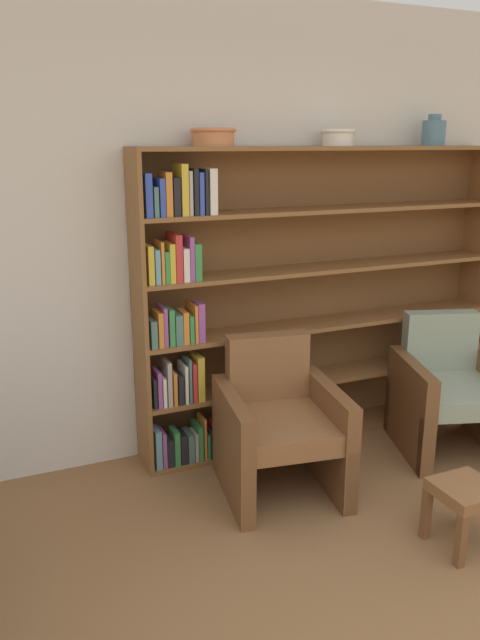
# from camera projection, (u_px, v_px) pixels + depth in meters

# --- Properties ---
(wall_back) EXTENTS (12.00, 0.06, 2.75)m
(wall_back) POSITION_uv_depth(u_px,v_px,m) (232.00, 232.00, 3.87)
(wall_back) COLOR silver
(wall_back) RESTS_ON ground
(bookshelf) EXTENTS (2.50, 0.30, 1.89)m
(bookshelf) POSITION_uv_depth(u_px,v_px,m) (295.00, 301.00, 3.98)
(bookshelf) COLOR brown
(bookshelf) RESTS_ON ground
(bowl_brass) EXTENTS (0.26, 0.26, 0.10)m
(bowl_brass) POSITION_uv_depth(u_px,v_px,m) (213.00, 136.00, 3.47)
(bowl_brass) COLOR #C67547
(bowl_brass) RESTS_ON bookshelf
(bowl_stoneware) EXTENTS (0.21, 0.21, 0.10)m
(bowl_stoneware) POSITION_uv_depth(u_px,v_px,m) (338.00, 136.00, 3.78)
(bowl_stoneware) COLOR silver
(bowl_stoneware) RESTS_ON bookshelf
(vase_tall) EXTENTS (0.15, 0.15, 0.20)m
(vase_tall) POSITION_uv_depth(u_px,v_px,m) (434.00, 132.00, 4.05)
(vase_tall) COLOR slate
(vase_tall) RESTS_ON bookshelf
(armchair_leather) EXTENTS (0.74, 0.77, 0.85)m
(armchair_leather) POSITION_uv_depth(u_px,v_px,m) (279.00, 425.00, 3.50)
(armchair_leather) COLOR brown
(armchair_leather) RESTS_ON ground
(armchair_cushioned) EXTENTS (0.82, 0.85, 0.85)m
(armchair_cushioned) POSITION_uv_depth(u_px,v_px,m) (450.00, 392.00, 3.97)
(armchair_cushioned) COLOR brown
(armchair_cushioned) RESTS_ON ground
(footstool) EXTENTS (0.28, 0.28, 0.33)m
(footstool) POSITION_uv_depth(u_px,v_px,m) (465.00, 499.00, 3.00)
(footstool) COLOR brown
(footstool) RESTS_ON ground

